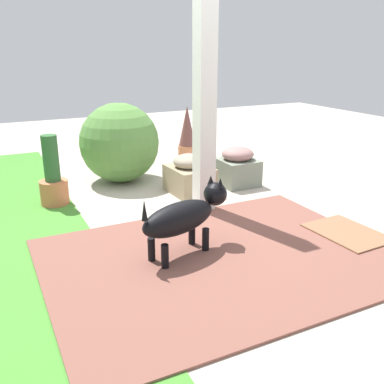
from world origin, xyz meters
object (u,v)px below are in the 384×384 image
(porch_pillar, at_px, (205,89))
(round_shrub, at_px, (119,143))
(stone_planter_near, at_px, (190,175))
(terracotta_pot_spiky, at_px, (187,137))
(dog, at_px, (185,216))
(doormat, at_px, (347,234))
(terracotta_pot_tall, at_px, (53,180))
(stone_planter_nearest, at_px, (237,167))

(porch_pillar, relative_size, round_shrub, 2.52)
(stone_planter_near, bearing_deg, porch_pillar, 169.00)
(terracotta_pot_spiky, bearing_deg, dog, 153.92)
(round_shrub, bearing_deg, dog, 175.95)
(porch_pillar, height_order, doormat, porch_pillar)
(terracotta_pot_tall, distance_m, dog, 1.64)
(terracotta_pot_spiky, height_order, terracotta_pot_tall, terracotta_pot_spiky)
(terracotta_pot_tall, bearing_deg, porch_pillar, -122.00)
(round_shrub, xyz_separation_m, terracotta_pot_spiky, (0.31, -0.97, -0.08))
(porch_pillar, xyz_separation_m, doormat, (-1.02, -0.76, -1.07))
(terracotta_pot_spiky, xyz_separation_m, terracotta_pot_tall, (-0.75, 1.76, -0.11))
(stone_planter_nearest, height_order, terracotta_pot_spiky, terracotta_pot_spiky)
(terracotta_pot_tall, height_order, dog, terracotta_pot_tall)
(porch_pillar, bearing_deg, terracotta_pot_spiky, -20.28)
(round_shrub, bearing_deg, terracotta_pot_spiky, -72.27)
(porch_pillar, distance_m, round_shrub, 1.42)
(stone_planter_nearest, distance_m, dog, 1.76)
(stone_planter_near, distance_m, terracotta_pot_spiky, 1.13)
(dog, bearing_deg, round_shrub, -4.05)
(porch_pillar, height_order, stone_planter_near, porch_pillar)
(stone_planter_nearest, height_order, dog, dog)
(porch_pillar, relative_size, stone_planter_near, 4.37)
(round_shrub, bearing_deg, doormat, -152.23)
(stone_planter_near, height_order, round_shrub, round_shrub)
(porch_pillar, distance_m, terracotta_pot_spiky, 1.76)
(terracotta_pot_spiky, bearing_deg, stone_planter_nearest, -173.23)
(stone_planter_near, xyz_separation_m, round_shrub, (0.71, 0.50, 0.25))
(doormat, bearing_deg, dog, 78.31)
(stone_planter_near, relative_size, doormat, 0.82)
(stone_planter_near, bearing_deg, dog, 152.59)
(stone_planter_nearest, distance_m, doormat, 1.54)
(terracotta_pot_tall, bearing_deg, doormat, -132.12)
(porch_pillar, bearing_deg, dog, 143.88)
(dog, distance_m, doormat, 1.36)
(stone_planter_near, distance_m, doormat, 1.66)
(terracotta_pot_spiky, relative_size, dog, 0.97)
(terracotta_pot_spiky, bearing_deg, round_shrub, 107.73)
(round_shrub, xyz_separation_m, doormat, (-2.21, -1.17, -0.42))
(stone_planter_nearest, xyz_separation_m, dog, (-1.26, 1.22, 0.11))
(stone_planter_nearest, height_order, terracotta_pot_tall, terracotta_pot_tall)
(stone_planter_near, distance_m, round_shrub, 0.90)
(stone_planter_near, xyz_separation_m, doormat, (-1.51, -0.66, -0.17))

